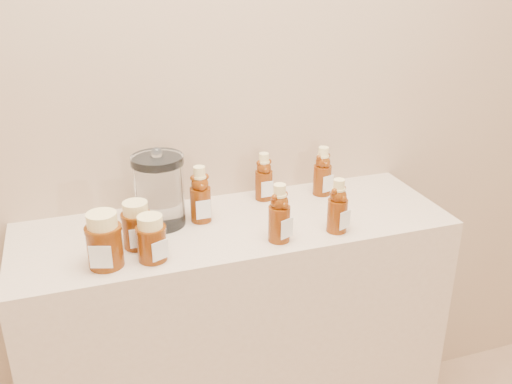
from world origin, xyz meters
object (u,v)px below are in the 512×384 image
object	(u,v)px
display_table	(238,354)
bear_bottle_back_left	(200,191)
honey_jar_left	(104,240)
bear_bottle_front_left	(279,209)
glass_canister	(159,188)

from	to	relation	value
display_table	bear_bottle_back_left	distance (m)	0.55
display_table	honey_jar_left	size ratio (longest dim) A/B	8.67
display_table	bear_bottle_back_left	bearing A→B (deg)	150.56
bear_bottle_back_left	bear_bottle_front_left	distance (m)	0.24
honey_jar_left	glass_canister	world-z (taller)	glass_canister
honey_jar_left	display_table	bearing A→B (deg)	36.56
bear_bottle_front_left	honey_jar_left	size ratio (longest dim) A/B	1.29
bear_bottle_back_left	bear_bottle_front_left	size ratio (longest dim) A/B	1.02
bear_bottle_back_left	display_table	bearing A→B (deg)	-30.37
glass_canister	bear_bottle_front_left	bearing A→B (deg)	-35.20
display_table	bear_bottle_back_left	world-z (taller)	bear_bottle_back_left
display_table	honey_jar_left	xyz separation A→B (m)	(-0.36, -0.12, 0.52)
display_table	bear_bottle_back_left	size ratio (longest dim) A/B	6.60
display_table	glass_canister	size ratio (longest dim) A/B	5.55
display_table	honey_jar_left	world-z (taller)	honey_jar_left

